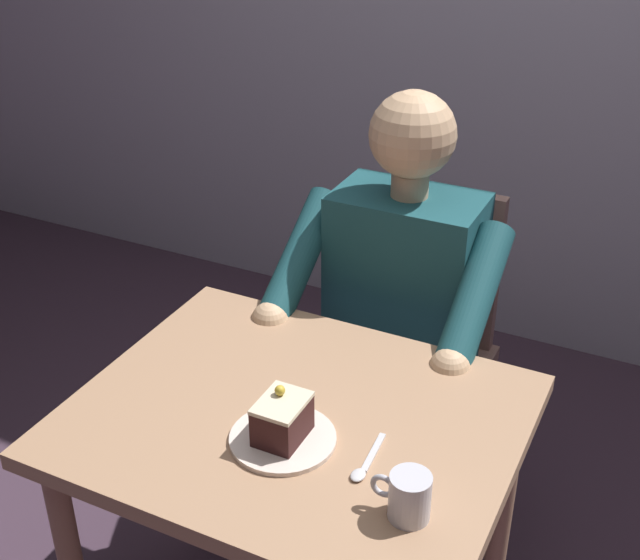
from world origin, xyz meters
The scene contains 7 objects.
dining_table centered at (0.00, 0.00, 0.62)m, with size 0.86×0.70×0.73m.
chair centered at (0.00, -0.69, 0.50)m, with size 0.42×0.42×0.90m.
seated_person centered at (0.00, -0.51, 0.63)m, with size 0.53×0.58×1.21m.
dessert_plate centered at (-0.02, 0.08, 0.73)m, with size 0.20×0.20×0.01m, color silver.
cake_slice centered at (-0.02, 0.08, 0.78)m, with size 0.08×0.11×0.10m.
coffee_cup centered at (-0.30, 0.16, 0.77)m, with size 0.11×0.07×0.09m.
dessert_spoon centered at (-0.19, 0.08, 0.73)m, with size 0.03×0.14×0.01m.
Camera 1 is at (-0.63, 1.16, 1.76)m, focal length 47.45 mm.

